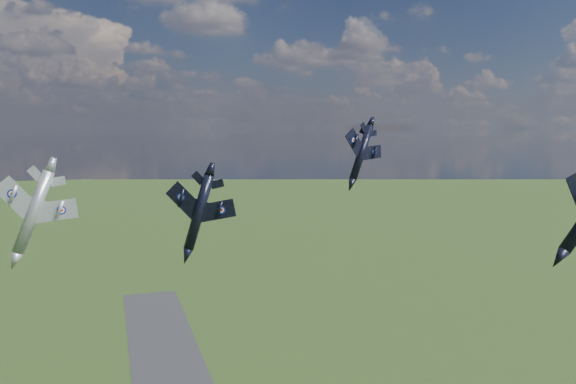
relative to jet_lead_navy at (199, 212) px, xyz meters
name	(u,v)px	position (x,y,z in m)	size (l,w,h in m)	color
jet_lead_navy	(199,212)	(0.00, 0.00, 0.00)	(9.86, 13.75, 2.84)	black
jet_high_navy	(361,153)	(33.43, 22.93, 6.20)	(10.46, 14.59, 3.02)	black
jet_left_silver	(33,212)	(-20.34, 8.47, -0.22)	(11.32, 15.79, 3.27)	#A5AAB0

